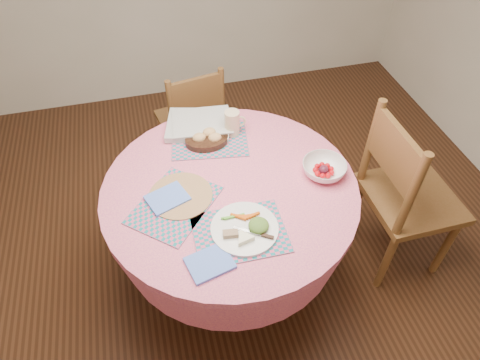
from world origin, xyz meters
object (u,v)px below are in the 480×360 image
at_px(chair_right, 404,194).
at_px(dining_table, 231,212).
at_px(wicker_trivet, 181,196).
at_px(dinner_plate, 246,228).
at_px(latte_mug, 233,123).
at_px(bread_bowl, 207,138).
at_px(fruit_bowl, 324,169).
at_px(chair_back, 193,120).

bearing_deg(chair_right, dining_table, 83.33).
distance_m(wicker_trivet, dinner_plate, 0.37).
bearing_deg(latte_mug, dinner_plate, -98.70).
height_order(bread_bowl, fruit_bowl, bread_bowl).
xyz_separation_m(dinner_plate, fruit_bowl, (0.46, 0.25, 0.01)).
height_order(dining_table, fruit_bowl, fruit_bowl).
bearing_deg(chair_back, fruit_bowl, 107.39).
bearing_deg(latte_mug, chair_right, -30.07).
bearing_deg(chair_back, latte_mug, 94.55).
relative_size(bread_bowl, fruit_bowl, 1.01).
bearing_deg(latte_mug, wicker_trivet, -131.81).
distance_m(chair_back, dinner_plate, 1.25).
bearing_deg(chair_back, chair_right, 123.05).
bearing_deg(chair_back, dining_table, 82.11).
distance_m(dining_table, wicker_trivet, 0.31).
bearing_deg(bread_bowl, dining_table, -82.88).
bearing_deg(chair_back, bread_bowl, 79.42).
relative_size(dinner_plate, latte_mug, 2.14).
bearing_deg(bread_bowl, chair_back, 89.75).
bearing_deg(bread_bowl, latte_mug, 15.62).
xyz_separation_m(chair_back, dinner_plate, (0.05, -1.21, 0.31)).
bearing_deg(fruit_bowl, bread_bowl, 143.98).
bearing_deg(chair_back, dinner_plate, 81.85).
distance_m(bread_bowl, fruit_bowl, 0.63).
relative_size(chair_back, fruit_bowl, 3.84).
bearing_deg(latte_mug, bread_bowl, -164.38).
distance_m(chair_right, chair_back, 1.42).
bearing_deg(latte_mug, chair_back, 104.88).
xyz_separation_m(chair_right, latte_mug, (-0.83, 0.48, 0.28)).
xyz_separation_m(chair_back, fruit_bowl, (0.51, -0.96, 0.32)).
distance_m(chair_right, fruit_bowl, 0.53).
height_order(dinner_plate, fruit_bowl, fruit_bowl).
xyz_separation_m(bread_bowl, fruit_bowl, (0.51, -0.37, 0.00)).
height_order(latte_mug, fruit_bowl, latte_mug).
xyz_separation_m(wicker_trivet, latte_mug, (0.35, 0.39, 0.07)).
bearing_deg(dinner_plate, dining_table, 91.29).
relative_size(chair_right, chair_back, 1.19).
height_order(chair_back, latte_mug, latte_mug).
bearing_deg(chair_right, latte_mug, 59.33).
relative_size(chair_back, bread_bowl, 3.82).
bearing_deg(wicker_trivet, fruit_bowl, -1.95).
relative_size(chair_right, fruit_bowl, 4.56).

